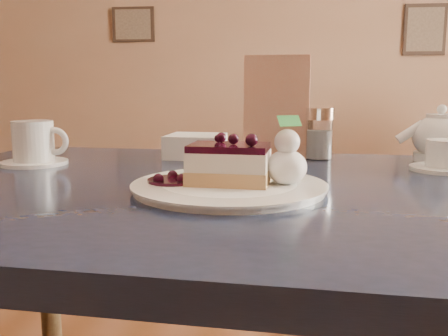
# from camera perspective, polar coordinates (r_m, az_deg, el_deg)

# --- Properties ---
(main_table) EXTENTS (1.38, 0.96, 0.83)m
(main_table) POSITION_cam_1_polar(r_m,az_deg,el_deg) (0.91, 1.18, -7.25)
(main_table) COLOR #181E35
(main_table) RESTS_ON ground
(dessert_plate) EXTENTS (0.32, 0.32, 0.01)m
(dessert_plate) POSITION_cam_1_polar(r_m,az_deg,el_deg) (0.83, 0.58, -2.20)
(dessert_plate) COLOR white
(dessert_plate) RESTS_ON main_table
(cheesecake_slice) EXTENTS (0.14, 0.10, 0.07)m
(cheesecake_slice) POSITION_cam_1_polar(r_m,az_deg,el_deg) (0.82, 0.59, 0.43)
(cheesecake_slice) COLOR tan
(cheesecake_slice) RESTS_ON dessert_plate
(whipped_cream) EXTENTS (0.07, 0.07, 0.06)m
(whipped_cream) POSITION_cam_1_polar(r_m,az_deg,el_deg) (0.82, 7.16, 0.11)
(whipped_cream) COLOR white
(whipped_cream) RESTS_ON dessert_plate
(berry_sauce) EXTENTS (0.09, 0.09, 0.01)m
(berry_sauce) POSITION_cam_1_polar(r_m,az_deg,el_deg) (0.84, -5.77, -1.43)
(berry_sauce) COLOR black
(berry_sauce) RESTS_ON dessert_plate
(coffee_set) EXTENTS (0.15, 0.14, 0.10)m
(coffee_set) POSITION_cam_1_polar(r_m,az_deg,el_deg) (1.18, -20.82, 2.48)
(coffee_set) COLOR white
(coffee_set) RESTS_ON main_table
(tea_set) EXTENTS (0.18, 0.26, 0.12)m
(tea_set) POSITION_cam_1_polar(r_m,az_deg,el_deg) (1.22, 23.45, 2.76)
(tea_set) COLOR white
(tea_set) RESTS_ON main_table
(menu_card) EXTENTS (0.16, 0.04, 0.24)m
(menu_card) POSITION_cam_1_polar(r_m,az_deg,el_deg) (1.20, 6.04, 6.93)
(menu_card) COLOR beige
(menu_card) RESTS_ON main_table
(sugar_shaker) EXTENTS (0.07, 0.07, 0.12)m
(sugar_shaker) POSITION_cam_1_polar(r_m,az_deg,el_deg) (1.19, 10.81, 3.95)
(sugar_shaker) COLOR white
(sugar_shaker) RESTS_ON main_table
(napkin_stack) EXTENTS (0.14, 0.14, 0.06)m
(napkin_stack) POSITION_cam_1_polar(r_m,az_deg,el_deg) (1.21, -3.24, 2.54)
(napkin_stack) COLOR white
(napkin_stack) RESTS_ON main_table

